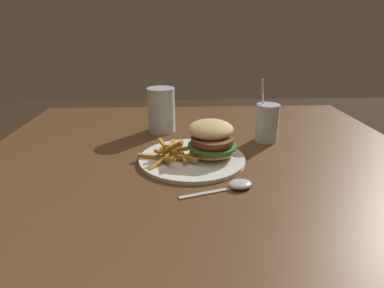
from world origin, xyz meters
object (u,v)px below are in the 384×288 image
(meal_plate_near, at_px, (202,148))
(beer_glass, at_px, (161,111))
(spoon, at_px, (237,185))
(juice_glass, at_px, (267,125))

(meal_plate_near, distance_m, beer_glass, 0.28)
(meal_plate_near, bearing_deg, spoon, -66.74)
(meal_plate_near, xyz_separation_m, beer_glass, (-0.12, 0.25, 0.03))
(beer_glass, height_order, juice_glass, juice_glass)
(juice_glass, bearing_deg, spoon, -115.43)
(meal_plate_near, relative_size, juice_glass, 1.49)
(spoon, bearing_deg, meal_plate_near, 95.61)
(juice_glass, relative_size, spoon, 1.10)
(beer_glass, relative_size, juice_glass, 0.76)
(meal_plate_near, distance_m, spoon, 0.18)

